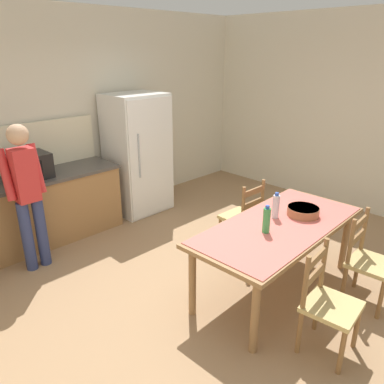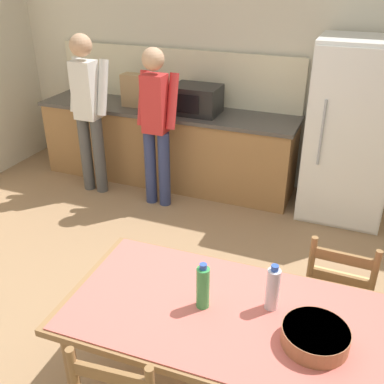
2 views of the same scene
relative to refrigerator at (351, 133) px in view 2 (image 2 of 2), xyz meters
The scene contains 14 objects.
ground_plane 2.50m from the refrigerator, 110.40° to the right, with size 8.32×8.32×0.00m, color #9E7A56.
wall_back 1.10m from the refrigerator, 149.94° to the left, with size 6.52×0.12×2.90m, color beige.
kitchen_counter 2.04m from the refrigerator, behind, with size 2.98×0.66×0.88m.
counter_splashback 2.05m from the refrigerator, behind, with size 2.94×0.03×0.60m, color beige.
refrigerator is the anchor object (origin of this frame).
microwave 1.62m from the refrigerator, behind, with size 0.50×0.39×0.30m.
paper_bag 2.38m from the refrigerator, behind, with size 0.24×0.16×0.36m, color tan.
dining_table 2.68m from the refrigerator, 96.17° to the right, with size 1.97×0.95×0.75m.
bottle_near_centre 2.72m from the refrigerator, 101.26° to the right, with size 0.07×0.07×0.27m.
bottle_off_centre 2.55m from the refrigerator, 94.35° to the right, with size 0.07×0.07×0.27m.
serving_bowl 2.72m from the refrigerator, 88.84° to the right, with size 0.32×0.32×0.09m.
chair_side_far_right 1.96m from the refrigerator, 86.22° to the right, with size 0.43×0.41×0.91m.
person_at_sink 2.70m from the refrigerator, 169.77° to the right, with size 0.43×0.30×1.72m.
person_at_counter 1.92m from the refrigerator, 164.86° to the right, with size 0.41×0.29×1.65m.
Camera 2 is at (0.91, -2.19, 2.38)m, focal length 42.00 mm.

